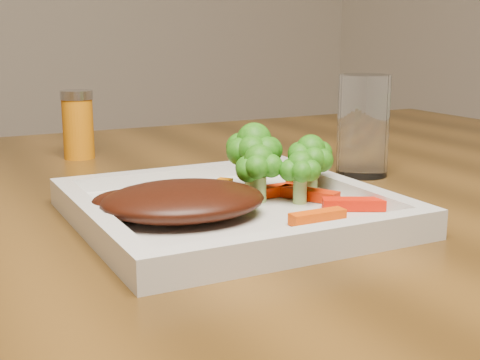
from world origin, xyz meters
name	(u,v)px	position (x,y,z in m)	size (l,w,h in m)	color
plate	(230,214)	(0.24, -0.31, 0.76)	(0.27, 0.27, 0.01)	silver
steak	(183,200)	(0.19, -0.32, 0.78)	(0.14, 0.11, 0.03)	#371108
broccoli_0	(254,157)	(0.28, -0.26, 0.80)	(0.07, 0.07, 0.07)	#2B6210
broccoli_1	(310,161)	(0.33, -0.29, 0.79)	(0.05, 0.05, 0.06)	#116510
broccoli_2	(300,172)	(0.30, -0.32, 0.79)	(0.05, 0.05, 0.06)	#3A7914
broccoli_3	(259,170)	(0.27, -0.30, 0.79)	(0.05, 0.05, 0.06)	#257413
carrot_0	(318,217)	(0.28, -0.38, 0.77)	(0.05, 0.01, 0.01)	#D64103
carrot_1	(357,204)	(0.33, -0.37, 0.77)	(0.06, 0.02, 0.01)	red
carrot_3	(306,182)	(0.34, -0.27, 0.77)	(0.05, 0.01, 0.01)	#FF4D04
carrot_4	(216,188)	(0.25, -0.25, 0.77)	(0.05, 0.01, 0.01)	orange
carrot_5	(309,194)	(0.32, -0.31, 0.77)	(0.06, 0.02, 0.01)	red
carrot_6	(279,190)	(0.30, -0.29, 0.77)	(0.06, 0.02, 0.01)	#FF2904
spice_shaker	(78,125)	(0.19, 0.06, 0.80)	(0.04, 0.04, 0.09)	#BE6B0A
drinking_glass	(363,126)	(0.46, -0.21, 0.81)	(0.06, 0.06, 0.12)	white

